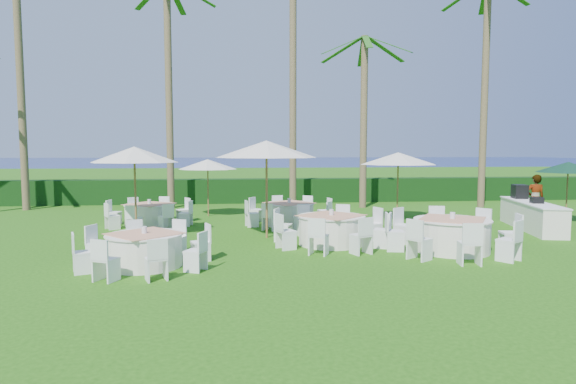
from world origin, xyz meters
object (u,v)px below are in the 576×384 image
at_px(banquet_table_a, 145,249).
at_px(banquet_table_d, 150,214).
at_px(banquet_table_e, 289,213).
at_px(umbrella_d, 398,159).
at_px(staff_person, 535,199).
at_px(umbrella_a, 134,155).
at_px(umbrella_green, 568,167).
at_px(banquet_table_b, 331,229).
at_px(umbrella_b, 266,149).
at_px(banquet_table_c, 452,234).
at_px(buffet_table, 531,214).
at_px(umbrella_c, 208,164).

relative_size(banquet_table_a, banquet_table_d, 0.98).
height_order(banquet_table_e, umbrella_d, umbrella_d).
bearing_deg(staff_person, umbrella_a, 17.44).
distance_m(umbrella_a, umbrella_green, 15.02).
relative_size(banquet_table_b, banquet_table_e, 1.03).
height_order(umbrella_a, umbrella_b, umbrella_b).
height_order(banquet_table_e, umbrella_b, umbrella_b).
bearing_deg(banquet_table_c, staff_person, 40.52).
bearing_deg(umbrella_a, staff_person, 5.95).
distance_m(banquet_table_c, banquet_table_e, 6.18).
height_order(umbrella_d, buffet_table, umbrella_d).
height_order(banquet_table_b, umbrella_d, umbrella_d).
distance_m(banquet_table_a, umbrella_d, 10.34).
xyz_separation_m(banquet_table_b, banquet_table_d, (-5.70, 4.06, -0.03)).
bearing_deg(buffet_table, banquet_table_e, 167.32).
relative_size(banquet_table_c, banquet_table_d, 1.14).
distance_m(umbrella_b, staff_person, 10.28).
distance_m(banquet_table_b, umbrella_a, 6.31).
relative_size(banquet_table_b, umbrella_a, 1.17).
height_order(banquet_table_a, staff_person, staff_person).
height_order(banquet_table_d, banquet_table_e, banquet_table_e).
bearing_deg(buffet_table, umbrella_d, 149.81).
relative_size(banquet_table_a, banquet_table_e, 0.94).
xyz_separation_m(banquet_table_a, buffet_table, (11.91, 3.95, 0.09)).
relative_size(banquet_table_c, umbrella_d, 1.21).
xyz_separation_m(umbrella_b, staff_person, (9.92, 2.00, -1.79)).
distance_m(umbrella_d, buffet_table, 4.83).
bearing_deg(banquet_table_b, umbrella_d, 51.10).
bearing_deg(umbrella_c, buffet_table, -21.76).
bearing_deg(banquet_table_d, banquet_table_a, -81.02).
bearing_deg(staff_person, umbrella_b, 22.91).
bearing_deg(umbrella_a, umbrella_d, 14.63).
bearing_deg(staff_person, banquet_table_b, 32.87).
relative_size(banquet_table_c, umbrella_c, 1.49).
bearing_deg(umbrella_d, banquet_table_e, -173.72).
xyz_separation_m(umbrella_d, umbrella_green, (5.95, -1.11, -0.30)).
distance_m(banquet_table_a, banquet_table_e, 6.96).
relative_size(banquet_table_b, umbrella_d, 1.13).
height_order(umbrella_green, buffet_table, umbrella_green).
bearing_deg(staff_person, banquet_table_d, 7.94).
relative_size(banquet_table_d, umbrella_d, 1.06).
xyz_separation_m(umbrella_a, staff_person, (13.88, 1.44, -1.63)).
distance_m(banquet_table_d, buffet_table, 13.06).
distance_m(banquet_table_d, staff_person, 13.92).
xyz_separation_m(banquet_table_e, umbrella_green, (10.06, -0.66, 1.62)).
xyz_separation_m(banquet_table_b, banquet_table_e, (-0.79, 3.66, -0.02)).
height_order(banquet_table_b, umbrella_green, umbrella_green).
distance_m(umbrella_b, umbrella_c, 5.47).
relative_size(umbrella_d, staff_person, 1.62).
bearing_deg(umbrella_b, umbrella_a, 171.97).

